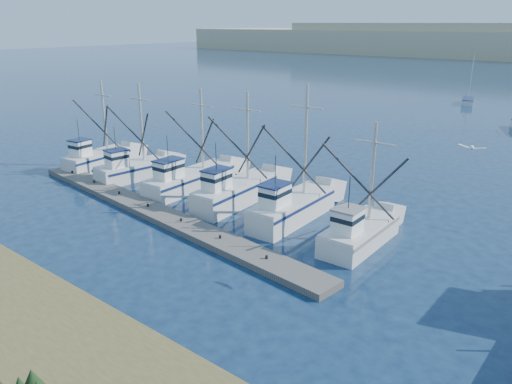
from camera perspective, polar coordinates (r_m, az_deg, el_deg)
ground at (r=27.78m, az=-10.53°, el=-9.73°), size 500.00×500.00×0.00m
floating_dock at (r=36.46m, az=-11.37°, el=-2.32°), size 31.27×5.35×0.42m
trawler_fleet at (r=39.01m, az=-5.49°, el=0.58°), size 30.31×9.06×9.27m
sailboat_far at (r=92.85m, az=23.02°, el=9.53°), size 3.20×5.87×8.10m
flying_gull at (r=25.65m, az=23.43°, el=4.68°), size 1.23×0.22×0.22m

